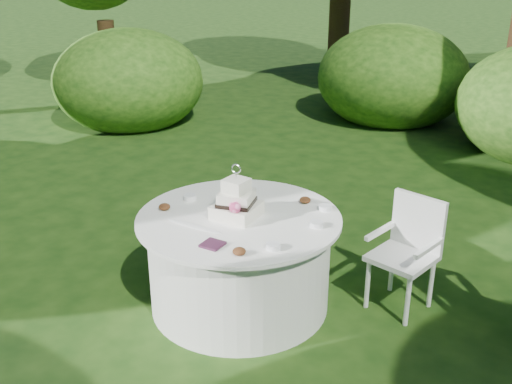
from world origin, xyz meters
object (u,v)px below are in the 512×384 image
napkins (213,244)px  chair (409,245)px  cake (236,203)px  table (239,261)px

napkins → chair: chair is taller
cake → chair: 1.38m
chair → napkins: bearing=-131.5°
table → chair: bearing=30.7°
napkins → table: napkins is taller
napkins → chair: (1.03, 1.17, -0.26)m
cake → chair: size_ratio=0.47×
napkins → chair: size_ratio=0.16×
napkins → table: bearing=101.0°
napkins → cake: 0.51m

